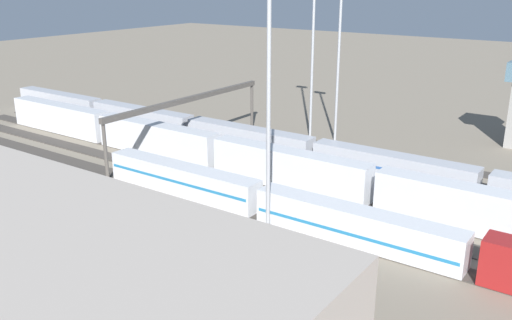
# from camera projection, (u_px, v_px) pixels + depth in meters

# --- Properties ---
(ground_plane) EXTENTS (400.00, 400.00, 0.00)m
(ground_plane) POSITION_uv_depth(u_px,v_px,m) (313.00, 178.00, 77.45)
(ground_plane) COLOR #756B5B
(track_bed_0) EXTENTS (140.00, 2.80, 0.12)m
(track_bed_0) POSITION_uv_depth(u_px,v_px,m) (359.00, 151.00, 89.08)
(track_bed_0) COLOR #3D3833
(track_bed_0) RESTS_ON ground_plane
(track_bed_1) EXTENTS (140.00, 2.80, 0.12)m
(track_bed_1) POSITION_uv_depth(u_px,v_px,m) (345.00, 159.00, 85.20)
(track_bed_1) COLOR #4C443D
(track_bed_1) RESTS_ON ground_plane
(track_bed_2) EXTENTS (140.00, 2.80, 0.12)m
(track_bed_2) POSITION_uv_depth(u_px,v_px,m) (330.00, 168.00, 81.31)
(track_bed_2) COLOR #4C443D
(track_bed_2) RESTS_ON ground_plane
(track_bed_3) EXTENTS (140.00, 2.80, 0.12)m
(track_bed_3) POSITION_uv_depth(u_px,v_px,m) (313.00, 178.00, 77.43)
(track_bed_3) COLOR #3D3833
(track_bed_3) RESTS_ON ground_plane
(track_bed_4) EXTENTS (140.00, 2.80, 0.12)m
(track_bed_4) POSITION_uv_depth(u_px,v_px,m) (294.00, 188.00, 73.55)
(track_bed_4) COLOR #3D3833
(track_bed_4) RESTS_ON ground_plane
(track_bed_5) EXTENTS (140.00, 2.80, 0.12)m
(track_bed_5) POSITION_uv_depth(u_px,v_px,m) (274.00, 200.00, 69.67)
(track_bed_5) COLOR #3D3833
(track_bed_5) RESTS_ON ground_plane
(track_bed_6) EXTENTS (140.00, 2.80, 0.12)m
(track_bed_6) POSITION_uv_depth(u_px,v_px,m) (251.00, 213.00, 65.78)
(track_bed_6) COLOR #3D3833
(track_bed_6) RESTS_ON ground_plane
(train_on_track_2) EXTENTS (139.00, 3.06, 4.40)m
(train_on_track_2) POSITION_uv_depth(u_px,v_px,m) (302.00, 149.00, 83.35)
(train_on_track_2) COLOR black
(train_on_track_2) RESTS_ON ground_plane
(train_on_track_6) EXTENTS (66.40, 3.06, 4.40)m
(train_on_track_6) POSITION_uv_depth(u_px,v_px,m) (336.00, 220.00, 58.99)
(train_on_track_6) COLOR maroon
(train_on_track_6) RESTS_ON ground_plane
(train_on_track_4) EXTENTS (119.80, 3.00, 5.00)m
(train_on_track_4) POSITION_uv_depth(u_px,v_px,m) (289.00, 168.00, 73.27)
(train_on_track_4) COLOR silver
(train_on_track_4) RESTS_ON ground_plane
(light_mast_0) EXTENTS (2.80, 0.70, 33.03)m
(light_mast_0) POSITION_uv_depth(u_px,v_px,m) (314.00, 17.00, 90.70)
(light_mast_0) COLOR #9EA0A5
(light_mast_0) RESTS_ON ground_plane
(light_mast_1) EXTENTS (2.80, 0.70, 29.00)m
(light_mast_1) POSITION_uv_depth(u_px,v_px,m) (269.00, 65.00, 55.02)
(light_mast_1) COLOR #9EA0A5
(light_mast_1) RESTS_ON ground_plane
(light_mast_2) EXTENTS (2.80, 0.70, 29.37)m
(light_mast_2) POSITION_uv_depth(u_px,v_px,m) (340.00, 30.00, 89.35)
(light_mast_2) COLOR #9EA0A5
(light_mast_2) RESTS_ON ground_plane
(signal_gantry) EXTENTS (0.70, 35.00, 8.80)m
(signal_gantry) POSITION_uv_depth(u_px,v_px,m) (189.00, 104.00, 87.50)
(signal_gantry) COLOR #4C4742
(signal_gantry) RESTS_ON ground_plane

